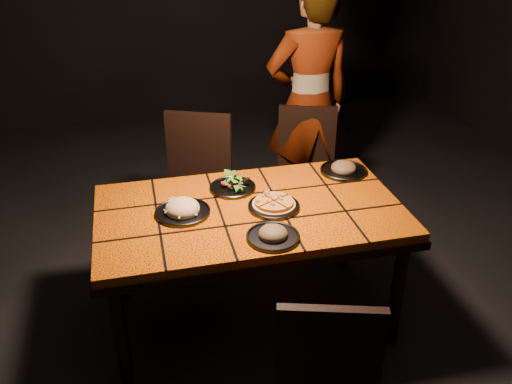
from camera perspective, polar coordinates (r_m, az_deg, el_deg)
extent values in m
cube|color=black|center=(3.31, -0.58, -13.27)|extent=(6.00, 7.00, 0.04)
cube|color=#E26007|center=(2.87, -0.66, -2.11)|extent=(1.60, 0.90, 0.05)
cube|color=black|center=(2.89, -0.65, -2.88)|extent=(1.62, 0.92, 0.04)
cylinder|color=black|center=(2.76, -14.00, -14.77)|extent=(0.07, 0.07, 0.66)
cylinder|color=black|center=(3.03, 14.62, -10.33)|extent=(0.07, 0.07, 0.66)
cylinder|color=black|center=(3.35, -14.25, -6.19)|extent=(0.07, 0.07, 0.66)
cylinder|color=black|center=(3.57, 9.37, -3.22)|extent=(0.07, 0.07, 0.66)
cube|color=black|center=(2.45, 7.04, -17.50)|extent=(0.50, 0.50, 0.04)
cube|color=black|center=(2.15, 7.70, -16.54)|extent=(0.40, 0.15, 0.44)
cylinder|color=black|center=(2.74, 10.16, -18.32)|extent=(0.03, 0.03, 0.41)
cylinder|color=black|center=(2.72, 2.93, -18.29)|extent=(0.03, 0.03, 0.41)
cube|color=black|center=(3.57, -6.62, -0.42)|extent=(0.58, 0.58, 0.04)
cube|color=black|center=(3.63, -6.03, 4.70)|extent=(0.42, 0.21, 0.48)
cylinder|color=black|center=(3.60, -9.89, -4.97)|extent=(0.04, 0.04, 0.45)
cylinder|color=black|center=(3.51, -4.35, -5.55)|extent=(0.04, 0.04, 0.45)
cylinder|color=black|center=(3.89, -8.27, -2.13)|extent=(0.04, 0.04, 0.45)
cylinder|color=black|center=(3.80, -3.13, -2.59)|extent=(0.04, 0.04, 0.45)
cube|color=black|center=(3.85, 5.24, 1.45)|extent=(0.52, 0.52, 0.04)
cube|color=black|center=(3.92, 5.38, 5.88)|extent=(0.40, 0.16, 0.45)
cylinder|color=black|center=(3.82, 2.59, -2.67)|extent=(0.04, 0.04, 0.42)
cylinder|color=black|center=(3.83, 7.59, -2.85)|extent=(0.04, 0.04, 0.42)
cylinder|color=black|center=(4.11, 2.76, -0.27)|extent=(0.04, 0.04, 0.42)
cylinder|color=black|center=(4.12, 7.40, -0.44)|extent=(0.04, 0.04, 0.42)
imported|color=brown|center=(3.97, 5.59, 9.31)|extent=(0.68, 0.47, 1.78)
cylinder|color=#37373C|center=(2.86, 1.89, -1.57)|extent=(0.27, 0.27, 0.01)
torus|color=#37373C|center=(2.85, 1.89, -1.43)|extent=(0.27, 0.27, 0.01)
cylinder|color=tan|center=(2.85, 1.89, -1.34)|extent=(0.31, 0.31, 0.01)
cylinder|color=orange|center=(2.84, 1.90, -1.08)|extent=(0.27, 0.27, 0.02)
cylinder|color=#37373C|center=(2.83, -7.71, -2.16)|extent=(0.29, 0.29, 0.01)
torus|color=#37373C|center=(2.83, -7.72, -2.02)|extent=(0.29, 0.29, 0.01)
ellipsoid|color=#CABE85|center=(2.81, -7.75, -1.64)|extent=(0.17, 0.17, 0.09)
cylinder|color=#37373C|center=(3.04, -2.47, 0.43)|extent=(0.26, 0.26, 0.01)
torus|color=#37373C|center=(3.04, -2.47, 0.56)|extent=(0.26, 0.26, 0.01)
cylinder|color=#37373C|center=(2.61, 1.80, -4.79)|extent=(0.26, 0.26, 0.01)
torus|color=#37373C|center=(2.60, 1.80, -4.64)|extent=(0.26, 0.26, 0.01)
ellipsoid|color=brown|center=(2.59, 1.81, -4.28)|extent=(0.15, 0.15, 0.09)
cylinder|color=#37373C|center=(3.27, 9.20, 2.20)|extent=(0.28, 0.28, 0.01)
torus|color=#37373C|center=(3.27, 9.21, 2.33)|extent=(0.28, 0.28, 0.01)
ellipsoid|color=brown|center=(3.26, 9.23, 2.65)|extent=(0.17, 0.17, 0.09)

